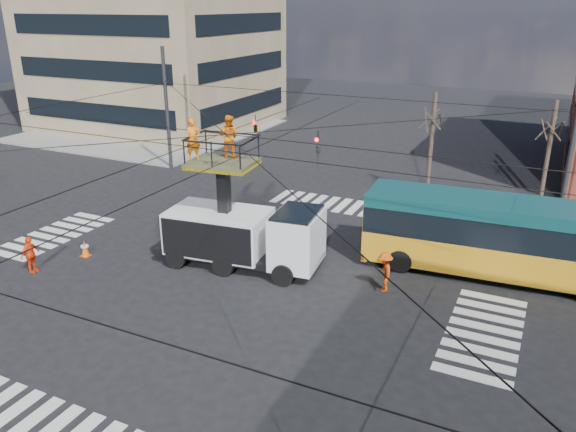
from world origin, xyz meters
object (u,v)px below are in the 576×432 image
at_px(traffic_cone, 85,248).
at_px(utility_truck, 243,220).
at_px(worker_ground, 30,255).
at_px(flagger, 385,272).
at_px(city_bus, 503,236).

bearing_deg(traffic_cone, utility_truck, 18.26).
bearing_deg(worker_ground, traffic_cone, -23.61).
bearing_deg(worker_ground, utility_truck, -63.50).
bearing_deg(flagger, worker_ground, -94.22).
height_order(traffic_cone, flagger, flagger).
height_order(worker_ground, flagger, flagger).
distance_m(traffic_cone, worker_ground, 2.35).
bearing_deg(utility_truck, traffic_cone, -168.34).
bearing_deg(worker_ground, city_bus, -68.71).
height_order(city_bus, flagger, city_bus).
bearing_deg(flagger, city_bus, 107.50).
height_order(utility_truck, city_bus, utility_truck).
relative_size(utility_truck, city_bus, 0.65).
distance_m(city_bus, worker_ground, 19.34).
bearing_deg(city_bus, flagger, -143.15).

